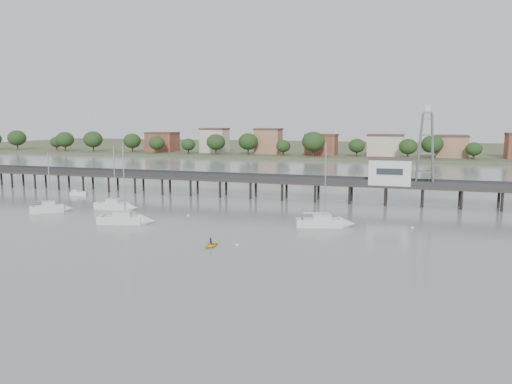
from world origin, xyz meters
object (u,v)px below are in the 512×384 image
(sailboat_c, at_px, (330,223))
(sailboat_a, at_px, (54,208))
(lattice_tower, at_px, (426,149))
(white_tender, at_px, (78,193))
(sailboat_f, at_px, (131,220))
(yellow_dinghy, at_px, (211,247))
(pier, at_px, (269,181))
(sailboat_b, at_px, (119,206))

(sailboat_c, height_order, sailboat_a, sailboat_c)
(lattice_tower, bearing_deg, white_tender, -173.58)
(sailboat_f, height_order, yellow_dinghy, sailboat_f)
(sailboat_c, relative_size, sailboat_a, 1.22)
(sailboat_f, relative_size, yellow_dinghy, 5.35)
(lattice_tower, distance_m, white_tender, 74.60)
(sailboat_c, relative_size, sailboat_f, 1.01)
(sailboat_c, height_order, sailboat_f, sailboat_c)
(sailboat_c, distance_m, sailboat_f, 32.11)
(lattice_tower, height_order, sailboat_c, lattice_tower)
(lattice_tower, xyz_separation_m, sailboat_c, (-14.37, -24.69, -10.46))
(sailboat_a, bearing_deg, sailboat_c, -39.20)
(lattice_tower, bearing_deg, sailboat_c, -120.21)
(sailboat_a, relative_size, sailboat_f, 0.83)
(pier, xyz_separation_m, white_tender, (-41.88, -8.26, -3.35))
(sailboat_c, bearing_deg, sailboat_b, 157.89)
(pier, bearing_deg, yellow_dinghy, -84.70)
(sailboat_f, relative_size, white_tender, 3.49)
(lattice_tower, height_order, sailboat_b, lattice_tower)
(yellow_dinghy, bearing_deg, white_tender, 152.51)
(pier, height_order, sailboat_c, sailboat_c)
(sailboat_c, bearing_deg, sailboat_a, 165.44)
(sailboat_b, height_order, sailboat_c, sailboat_c)
(sailboat_a, distance_m, sailboat_f, 19.60)
(sailboat_b, bearing_deg, pier, 37.34)
(sailboat_f, bearing_deg, yellow_dinghy, -45.42)
(sailboat_c, bearing_deg, pier, 107.62)
(sailboat_b, bearing_deg, sailboat_c, -10.09)
(sailboat_c, bearing_deg, sailboat_f, 175.97)
(pier, distance_m, sailboat_b, 31.54)
(lattice_tower, xyz_separation_m, white_tender, (-73.38, -8.26, -10.66))
(sailboat_a, distance_m, white_tender, 20.66)
(lattice_tower, height_order, sailboat_f, lattice_tower)
(pier, relative_size, sailboat_b, 11.83)
(lattice_tower, bearing_deg, pier, -180.00)
(sailboat_b, bearing_deg, yellow_dinghy, -42.64)
(sailboat_b, distance_m, sailboat_f, 14.05)
(sailboat_c, distance_m, yellow_dinghy, 21.77)
(sailboat_a, bearing_deg, sailboat_b, -11.66)
(sailboat_c, xyz_separation_m, sailboat_f, (-31.27, -7.28, 0.00))
(sailboat_b, relative_size, white_tender, 3.21)
(sailboat_c, bearing_deg, yellow_dinghy, -144.60)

